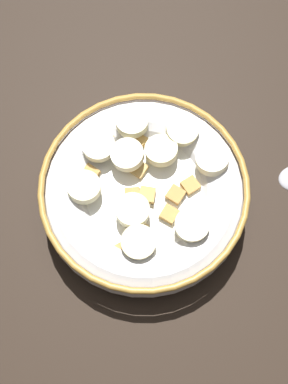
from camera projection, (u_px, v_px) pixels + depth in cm
name	position (u px, v px, depth cm)	size (l,w,h in cm)	color
ground_plane	(144.00, 205.00, 54.31)	(109.43, 109.43, 2.00)	black
cereal_bowl	(144.00, 193.00, 50.91)	(19.92, 19.92, 5.72)	silver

